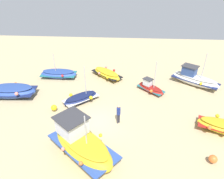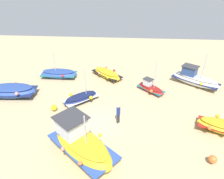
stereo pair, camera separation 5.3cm
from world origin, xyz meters
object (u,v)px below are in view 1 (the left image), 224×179
Objects in this scene: fishing_boat_0 at (59,74)px; mooring_buoy_1 at (54,108)px; fishing_boat_1 at (81,98)px; fishing_boat_2 at (81,143)px; fishing_boat_6 at (150,87)px; person_walking at (118,113)px; fishing_boat_3 at (107,74)px; fishing_boat_5 at (194,79)px; mooring_buoy_0 at (213,159)px; fishing_boat_7 at (11,91)px.

mooring_buoy_1 is (-1.72, 6.75, -0.12)m from fishing_boat_0.
fishing_boat_1 reaches higher than fishing_boat_2.
fishing_boat_1 is 5.55× the size of mooring_buoy_1.
fishing_boat_6 is 2.04× the size of person_walking.
fishing_boat_2 reaches higher than person_walking.
fishing_boat_2 is at bearing -49.59° from fishing_boat_3.
fishing_boat_0 is 10.96m from person_walking.
person_walking is at bearing 103.98° from fishing_boat_6.
person_walking is (-1.82, 8.52, 0.56)m from fishing_boat_3.
fishing_boat_3 is 10.03m from fishing_boat_5.
fishing_boat_2 reaches higher than mooring_buoy_1.
fishing_boat_0 reaches higher than fishing_boat_3.
mooring_buoy_0 is at bearing -13.43° from fishing_boat_3.
fishing_boat_2 is 11.98m from fishing_boat_3.
fishing_boat_0 is at bearing -6.42° from person_walking.
fishing_boat_5 is 3.02× the size of person_walking.
fishing_boat_5 is at bearing -115.49° from fishing_boat_6.
fishing_boat_0 is 0.78× the size of fishing_boat_2.
mooring_buoy_1 is (3.52, -4.60, -0.55)m from fishing_boat_2.
fishing_boat_1 is 0.72× the size of fishing_boat_7.
fishing_boat_7 is (8.63, -6.75, -0.32)m from fishing_boat_2.
mooring_buoy_0 is 13.05m from mooring_buoy_1.
fishing_boat_2 is 5.82m from mooring_buoy_1.
fishing_boat_7 is at bearing 52.28° from fishing_boat_6.
fishing_boat_2 is (-1.46, 6.39, 0.56)m from fishing_boat_1.
fishing_boat_0 is 0.82× the size of fishing_boat_5.
fishing_boat_2 is 3.18× the size of person_walking.
fishing_boat_7 is (19.10, 4.10, -0.09)m from fishing_boat_5.
person_walking is (-2.33, -3.43, 0.07)m from fishing_boat_2.
fishing_boat_5 is (-11.93, -4.45, 0.33)m from fishing_boat_1.
mooring_buoy_1 is at bearing 28.58° from person_walking.
fishing_boat_1 is at bearing 173.35° from fishing_boat_7.
person_walking is (-7.57, 7.91, 0.50)m from fishing_boat_0.
mooring_buoy_0 is at bearing -170.14° from person_walking.
fishing_boat_2 is 8.64m from mooring_buoy_0.
fishing_boat_1 is 7.34m from fishing_boat_6.
fishing_boat_0 reaches higher than fishing_boat_7.
fishing_boat_3 is 5.79m from fishing_boat_6.
fishing_boat_3 is at bearing -151.87° from fishing_boat_1.
fishing_boat_1 is 4.85m from person_walking.
fishing_boat_5 is 5.40m from fishing_boat_6.
person_walking is (-3.79, 2.96, 0.63)m from fishing_boat_1.
person_walking is at bearing 99.59° from fishing_boat_1.
fishing_boat_3 is 0.79× the size of fishing_boat_5.
fishing_boat_3 is 6.35× the size of mooring_buoy_1.
fishing_boat_7 is at bearing -126.72° from fishing_boat_0.
fishing_boat_2 is 15.08m from fishing_boat_5.
mooring_buoy_0 is at bearing 104.41° from fishing_boat_1.
fishing_boat_3 is 2.38× the size of person_walking.
fishing_boat_3 is 6.43× the size of mooring_buoy_0.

